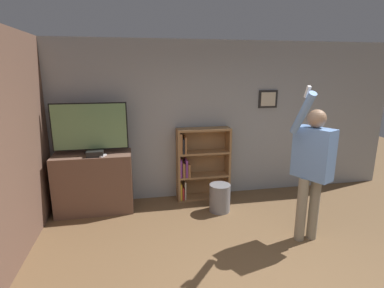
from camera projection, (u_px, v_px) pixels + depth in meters
wall_back at (205, 121)px, 5.21m from camera, size 7.12×0.09×2.70m
wall_side_brick at (8, 150)px, 3.31m from camera, size 0.06×4.53×2.70m
tv_ledge at (94, 182)px, 4.76m from camera, size 1.18×0.54×0.94m
television at (90, 128)px, 4.57m from camera, size 1.13×0.22×0.79m
game_console at (95, 154)px, 4.51m from camera, size 0.24×0.17×0.08m
remote_loose at (103, 156)px, 4.51m from camera, size 0.10×0.14×0.02m
bookshelf at (199, 164)px, 5.19m from camera, size 0.92×0.28×1.26m
person at (313, 163)px, 3.78m from camera, size 0.63×0.60×2.05m
waste_bin at (220, 198)px, 4.79m from camera, size 0.33×0.33×0.45m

